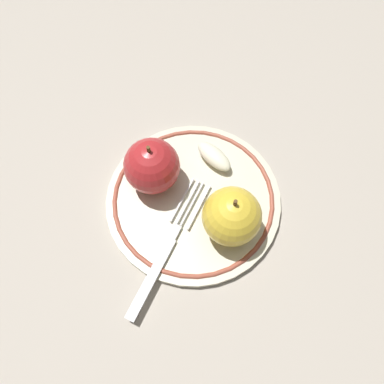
{
  "coord_description": "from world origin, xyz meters",
  "views": [
    {
      "loc": [
        -0.15,
        -0.13,
        0.45
      ],
      "look_at": [
        -0.0,
        0.01,
        0.03
      ],
      "focal_mm": 35.0,
      "sensor_mm": 36.0,
      "label": 1
    }
  ],
  "objects_px": {
    "plate": "(192,201)",
    "apple_second_whole": "(230,218)",
    "fork": "(166,250)",
    "apple_red_whole": "(152,166)",
    "apple_slice_front": "(214,156)"
  },
  "relations": [
    {
      "from": "plate",
      "to": "apple_second_whole",
      "type": "relative_size",
      "value": 2.86
    },
    {
      "from": "plate",
      "to": "apple_second_whole",
      "type": "distance_m",
      "value": 0.07
    },
    {
      "from": "apple_second_whole",
      "to": "fork",
      "type": "distance_m",
      "value": 0.09
    },
    {
      "from": "apple_red_whole",
      "to": "apple_slice_front",
      "type": "relative_size",
      "value": 1.41
    },
    {
      "from": "apple_slice_front",
      "to": "plate",
      "type": "bearing_deg",
      "value": 109.49
    },
    {
      "from": "fork",
      "to": "plate",
      "type": "bearing_deg",
      "value": 1.2
    },
    {
      "from": "apple_red_whole",
      "to": "apple_second_whole",
      "type": "xyz_separation_m",
      "value": [
        0.01,
        -0.12,
        0.0
      ]
    },
    {
      "from": "plate",
      "to": "apple_red_whole",
      "type": "xyz_separation_m",
      "value": [
        -0.01,
        0.06,
        0.04
      ]
    },
    {
      "from": "plate",
      "to": "apple_second_whole",
      "type": "height_order",
      "value": "apple_second_whole"
    },
    {
      "from": "apple_red_whole",
      "to": "fork",
      "type": "height_order",
      "value": "apple_red_whole"
    },
    {
      "from": "plate",
      "to": "apple_second_whole",
      "type": "bearing_deg",
      "value": -90.79
    },
    {
      "from": "plate",
      "to": "apple_red_whole",
      "type": "height_order",
      "value": "apple_red_whole"
    },
    {
      "from": "apple_red_whole",
      "to": "apple_second_whole",
      "type": "bearing_deg",
      "value": -84.21
    },
    {
      "from": "apple_second_whole",
      "to": "fork",
      "type": "bearing_deg",
      "value": 152.28
    },
    {
      "from": "apple_red_whole",
      "to": "fork",
      "type": "bearing_deg",
      "value": -126.84
    }
  ]
}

